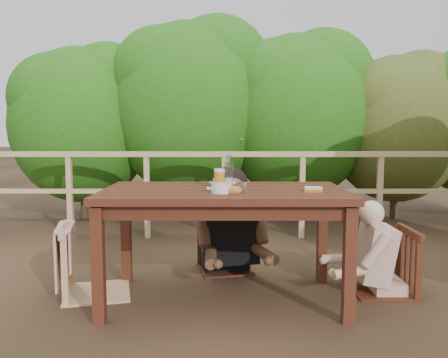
{
  "coord_description": "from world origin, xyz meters",
  "views": [
    {
      "loc": [
        0.01,
        -3.4,
        1.27
      ],
      "look_at": [
        0.0,
        0.05,
        0.9
      ],
      "focal_mm": 37.67,
      "sensor_mm": 36.0,
      "label": 1
    }
  ],
  "objects_px": {
    "bottle": "(229,173)",
    "butter_tub": "(313,191)",
    "bread_roll": "(234,191)",
    "beer_glass": "(220,180)",
    "soup_far": "(222,184)",
    "diner_right": "(388,217)",
    "chair_far": "(225,220)",
    "woman": "(225,191)",
    "chair_left": "(95,228)",
    "soup_near": "(222,189)",
    "chair_right": "(384,232)",
    "table": "(224,246)",
    "tumbler": "(241,189)"
  },
  "relations": [
    {
      "from": "diner_right",
      "to": "bread_roll",
      "type": "relative_size",
      "value": 10.13
    },
    {
      "from": "bottle",
      "to": "chair_left",
      "type": "bearing_deg",
      "value": 175.72
    },
    {
      "from": "chair_far",
      "to": "beer_glass",
      "type": "xyz_separation_m",
      "value": [
        -0.04,
        -0.68,
        0.44
      ]
    },
    {
      "from": "chair_far",
      "to": "bottle",
      "type": "bearing_deg",
      "value": -100.43
    },
    {
      "from": "beer_glass",
      "to": "table",
      "type": "bearing_deg",
      "value": -58.9
    },
    {
      "from": "table",
      "to": "soup_far",
      "type": "bearing_deg",
      "value": 94.86
    },
    {
      "from": "bottle",
      "to": "bread_roll",
      "type": "bearing_deg",
      "value": -83.34
    },
    {
      "from": "table",
      "to": "chair_left",
      "type": "xyz_separation_m",
      "value": [
        -0.98,
        0.12,
        0.11
      ]
    },
    {
      "from": "chair_right",
      "to": "chair_far",
      "type": "bearing_deg",
      "value": -114.73
    },
    {
      "from": "chair_far",
      "to": "diner_right",
      "type": "relative_size",
      "value": 0.77
    },
    {
      "from": "chair_left",
      "to": "soup_near",
      "type": "bearing_deg",
      "value": -122.0
    },
    {
      "from": "chair_right",
      "to": "soup_near",
      "type": "bearing_deg",
      "value": -73.1
    },
    {
      "from": "chair_far",
      "to": "bread_roll",
      "type": "bearing_deg",
      "value": -99.23
    },
    {
      "from": "bread_roll",
      "to": "woman",
      "type": "bearing_deg",
      "value": 93.58
    },
    {
      "from": "diner_right",
      "to": "soup_near",
      "type": "bearing_deg",
      "value": 106.53
    },
    {
      "from": "diner_right",
      "to": "beer_glass",
      "type": "xyz_separation_m",
      "value": [
        -1.3,
        -0.12,
        0.3
      ]
    },
    {
      "from": "woman",
      "to": "chair_left",
      "type": "bearing_deg",
      "value": 20.0
    },
    {
      "from": "chair_left",
      "to": "chair_far",
      "type": "distance_m",
      "value": 1.17
    },
    {
      "from": "beer_glass",
      "to": "bottle",
      "type": "bearing_deg",
      "value": -10.04
    },
    {
      "from": "beer_glass",
      "to": "chair_left",
      "type": "bearing_deg",
      "value": 176.13
    },
    {
      "from": "bottle",
      "to": "butter_tub",
      "type": "height_order",
      "value": "bottle"
    },
    {
      "from": "woman",
      "to": "diner_right",
      "type": "relative_size",
      "value": 1.22
    },
    {
      "from": "chair_right",
      "to": "soup_far",
      "type": "relative_size",
      "value": 3.97
    },
    {
      "from": "beer_glass",
      "to": "tumbler",
      "type": "xyz_separation_m",
      "value": [
        0.15,
        -0.23,
        -0.04
      ]
    },
    {
      "from": "chair_right",
      "to": "soup_near",
      "type": "height_order",
      "value": "chair_right"
    },
    {
      "from": "diner_right",
      "to": "bottle",
      "type": "distance_m",
      "value": 1.29
    },
    {
      "from": "chair_far",
      "to": "tumbler",
      "type": "distance_m",
      "value": 1.0
    },
    {
      "from": "chair_right",
      "to": "bottle",
      "type": "height_order",
      "value": "bottle"
    },
    {
      "from": "beer_glass",
      "to": "soup_far",
      "type": "bearing_deg",
      "value": 78.14
    },
    {
      "from": "chair_left",
      "to": "chair_far",
      "type": "bearing_deg",
      "value": -71.21
    },
    {
      "from": "diner_right",
      "to": "bread_roll",
      "type": "height_order",
      "value": "diner_right"
    },
    {
      "from": "diner_right",
      "to": "soup_far",
      "type": "xyz_separation_m",
      "value": [
        -1.28,
        -0.02,
        0.26
      ]
    },
    {
      "from": "bread_roll",
      "to": "table",
      "type": "bearing_deg",
      "value": 105.83
    },
    {
      "from": "chair_right",
      "to": "woman",
      "type": "distance_m",
      "value": 1.39
    },
    {
      "from": "diner_right",
      "to": "chair_far",
      "type": "bearing_deg",
      "value": 65.79
    },
    {
      "from": "woman",
      "to": "chair_right",
      "type": "bearing_deg",
      "value": 141.61
    },
    {
      "from": "bottle",
      "to": "soup_near",
      "type": "bearing_deg",
      "value": -100.83
    },
    {
      "from": "soup_far",
      "to": "beer_glass",
      "type": "bearing_deg",
      "value": -101.86
    },
    {
      "from": "bread_roll",
      "to": "tumbler",
      "type": "xyz_separation_m",
      "value": [
        0.05,
        0.06,
        0.01
      ]
    },
    {
      "from": "table",
      "to": "diner_right",
      "type": "height_order",
      "value": "diner_right"
    },
    {
      "from": "diner_right",
      "to": "beer_glass",
      "type": "height_order",
      "value": "diner_right"
    },
    {
      "from": "table",
      "to": "butter_tub",
      "type": "xyz_separation_m",
      "value": [
        0.62,
        -0.15,
        0.43
      ]
    },
    {
      "from": "chair_far",
      "to": "soup_far",
      "type": "bearing_deg",
      "value": -104.54
    },
    {
      "from": "diner_right",
      "to": "bread_roll",
      "type": "bearing_deg",
      "value": 108.6
    },
    {
      "from": "soup_far",
      "to": "bread_roll",
      "type": "distance_m",
      "value": 0.39
    },
    {
      "from": "soup_far",
      "to": "bread_roll",
      "type": "xyz_separation_m",
      "value": [
        0.08,
        -0.38,
        -0.01
      ]
    },
    {
      "from": "bread_roll",
      "to": "beer_glass",
      "type": "relative_size",
      "value": 0.73
    },
    {
      "from": "soup_far",
      "to": "beer_glass",
      "type": "relative_size",
      "value": 1.5
    },
    {
      "from": "beer_glass",
      "to": "diner_right",
      "type": "bearing_deg",
      "value": 5.07
    },
    {
      "from": "chair_far",
      "to": "woman",
      "type": "distance_m",
      "value": 0.26
    }
  ]
}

